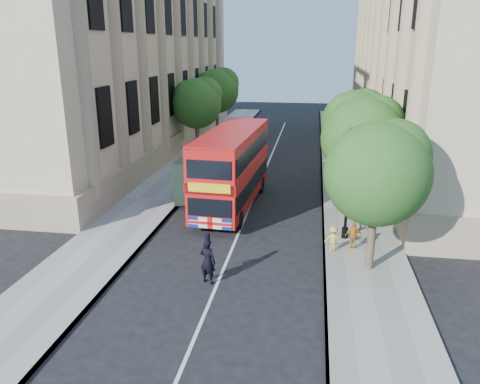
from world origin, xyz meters
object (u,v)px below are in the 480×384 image
at_px(lamp_post, 348,189).
at_px(police_constable, 208,261).
at_px(double_decker_bus, 232,166).
at_px(box_van, 204,173).
at_px(woman_pedestrian, 362,214).

height_order(lamp_post, police_constable, lamp_post).
bearing_deg(double_decker_bus, police_constable, -82.61).
relative_size(lamp_post, box_van, 0.95).
height_order(double_decker_bus, woman_pedestrian, double_decker_bus).
relative_size(police_constable, woman_pedestrian, 1.16).
distance_m(lamp_post, woman_pedestrian, 2.23).
bearing_deg(woman_pedestrian, lamp_post, 52.84).
bearing_deg(double_decker_bus, box_van, 148.92).
relative_size(lamp_post, police_constable, 2.88).
height_order(box_van, woman_pedestrian, box_van).
bearing_deg(woman_pedestrian, box_van, -26.63).
relative_size(lamp_post, double_decker_bus, 0.56).
distance_m(police_constable, woman_pedestrian, 8.84).
height_order(police_constable, woman_pedestrian, police_constable).
bearing_deg(lamp_post, box_van, 146.73).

